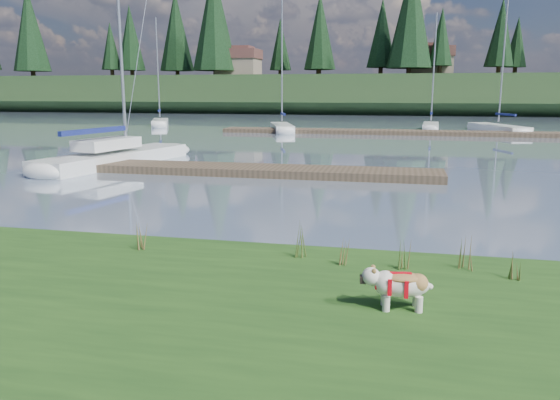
# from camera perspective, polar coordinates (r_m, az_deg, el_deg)

# --- Properties ---
(ground) EXTENTS (200.00, 200.00, 0.00)m
(ground) POSITION_cam_1_polar(r_m,az_deg,el_deg) (41.36, 9.22, 6.83)
(ground) COLOR #7D8EA7
(ground) RESTS_ON ground
(bank) EXTENTS (60.00, 9.00, 0.35)m
(bank) POSITION_cam_1_polar(r_m,az_deg,el_deg) (6.43, -11.23, -16.76)
(bank) COLOR #264C19
(bank) RESTS_ON ground
(ridge) EXTENTS (200.00, 20.00, 5.00)m
(ridge) POSITION_cam_1_polar(r_m,az_deg,el_deg) (84.20, 11.06, 10.72)
(ridge) COLOR #1D3318
(ridge) RESTS_ON ground
(bulldog) EXTENTS (0.93, 0.46, 0.55)m
(bulldog) POSITION_cam_1_polar(r_m,az_deg,el_deg) (7.41, 12.44, -8.52)
(bulldog) COLOR silver
(bulldog) RESTS_ON bank
(sailboat_main) EXTENTS (3.61, 9.44, 13.28)m
(sailboat_main) POSITION_cam_1_polar(r_m,az_deg,el_deg) (25.37, -15.83, 4.71)
(sailboat_main) COLOR white
(sailboat_main) RESTS_ON ground
(dock_near) EXTENTS (16.00, 2.00, 0.30)m
(dock_near) POSITION_cam_1_polar(r_m,az_deg,el_deg) (21.36, -5.01, 3.18)
(dock_near) COLOR #4C3D2C
(dock_near) RESTS_ON ground
(dock_far) EXTENTS (26.00, 2.20, 0.30)m
(dock_far) POSITION_cam_1_polar(r_m,az_deg,el_deg) (41.28, 12.01, 6.93)
(dock_far) COLOR #4C3D2C
(dock_far) RESTS_ON ground
(sailboat_bg_0) EXTENTS (3.68, 6.51, 9.63)m
(sailboat_bg_0) POSITION_cam_1_polar(r_m,az_deg,el_deg) (52.06, -12.39, 7.99)
(sailboat_bg_0) COLOR white
(sailboat_bg_0) RESTS_ON ground
(sailboat_bg_1) EXTENTS (3.39, 6.99, 10.42)m
(sailboat_bg_1) POSITION_cam_1_polar(r_m,az_deg,el_deg) (44.00, 0.12, 7.68)
(sailboat_bg_1) COLOR white
(sailboat_bg_1) RESTS_ON ground
(sailboat_bg_2) EXTENTS (1.52, 6.08, 9.27)m
(sailboat_bg_2) POSITION_cam_1_polar(r_m,az_deg,el_deg) (46.69, 15.48, 7.49)
(sailboat_bg_2) COLOR white
(sailboat_bg_2) RESTS_ON ground
(sailboat_bg_3) EXTENTS (4.12, 7.99, 11.66)m
(sailboat_bg_3) POSITION_cam_1_polar(r_m,az_deg,el_deg) (46.42, 21.41, 7.09)
(sailboat_bg_3) COLOR white
(sailboat_bg_3) RESTS_ON ground
(weed_0) EXTENTS (0.17, 0.14, 0.66)m
(weed_0) POSITION_cam_1_polar(r_m,az_deg,el_deg) (9.40, 2.12, -4.42)
(weed_0) COLOR #475B23
(weed_0) RESTS_ON bank
(weed_1) EXTENTS (0.17, 0.14, 0.51)m
(weed_1) POSITION_cam_1_polar(r_m,az_deg,el_deg) (9.04, 6.90, -5.55)
(weed_1) COLOR #475B23
(weed_1) RESTS_ON bank
(weed_2) EXTENTS (0.17, 0.14, 0.58)m
(weed_2) POSITION_cam_1_polar(r_m,az_deg,el_deg) (9.28, 18.92, -5.47)
(weed_2) COLOR #475B23
(weed_2) RESTS_ON bank
(weed_3) EXTENTS (0.17, 0.14, 0.54)m
(weed_3) POSITION_cam_1_polar(r_m,az_deg,el_deg) (10.23, -14.24, -3.76)
(weed_3) COLOR #475B23
(weed_3) RESTS_ON bank
(weed_4) EXTENTS (0.17, 0.14, 0.50)m
(weed_4) POSITION_cam_1_polar(r_m,az_deg,el_deg) (9.03, 13.00, -5.83)
(weed_4) COLOR #475B23
(weed_4) RESTS_ON bank
(weed_5) EXTENTS (0.17, 0.14, 0.48)m
(weed_5) POSITION_cam_1_polar(r_m,az_deg,el_deg) (9.09, 23.42, -6.41)
(weed_5) COLOR #475B23
(weed_5) RESTS_ON bank
(mud_lip) EXTENTS (60.00, 0.50, 0.14)m
(mud_lip) POSITION_cam_1_polar(r_m,az_deg,el_deg) (10.34, -1.39, -6.16)
(mud_lip) COLOR #33281C
(mud_lip) RESTS_ON ground
(conifer_0) EXTENTS (5.72, 5.72, 14.15)m
(conifer_0) POSITION_cam_1_polar(r_m,az_deg,el_deg) (97.42, -24.70, 15.97)
(conifer_0) COLOR #382619
(conifer_0) RESTS_ON ridge
(conifer_1) EXTENTS (4.40, 4.40, 11.30)m
(conifer_1) POSITION_cam_1_polar(r_m,az_deg,el_deg) (92.80, -15.36, 16.01)
(conifer_1) COLOR #382619
(conifer_1) RESTS_ON ridge
(conifer_2) EXTENTS (6.60, 6.60, 16.05)m
(conifer_2) POSITION_cam_1_polar(r_m,az_deg,el_deg) (84.40, -6.90, 18.37)
(conifer_2) COLOR #382619
(conifer_2) RESTS_ON ridge
(conifer_3) EXTENTS (4.84, 4.84, 12.25)m
(conifer_3) POSITION_cam_1_polar(r_m,az_deg,el_deg) (84.51, 4.18, 17.17)
(conifer_3) COLOR #382619
(conifer_3) RESTS_ON ridge
(conifer_4) EXTENTS (6.16, 6.16, 15.10)m
(conifer_4) POSITION_cam_1_polar(r_m,az_deg,el_deg) (77.80, 13.54, 18.41)
(conifer_4) COLOR #382619
(conifer_4) RESTS_ON ridge
(conifer_5) EXTENTS (3.96, 3.96, 10.35)m
(conifer_5) POSITION_cam_1_polar(r_m,az_deg,el_deg) (82.50, 22.11, 15.91)
(conifer_5) COLOR #382619
(conifer_5) RESTS_ON ridge
(house_0) EXTENTS (6.30, 5.30, 4.65)m
(house_0) POSITION_cam_1_polar(r_m,az_deg,el_deg) (84.85, -4.37, 14.15)
(house_0) COLOR gray
(house_0) RESTS_ON ridge
(house_1) EXTENTS (6.30, 5.30, 4.65)m
(house_1) POSITION_cam_1_polar(r_m,az_deg,el_deg) (82.35, 15.44, 13.87)
(house_1) COLOR gray
(house_1) RESTS_ON ridge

